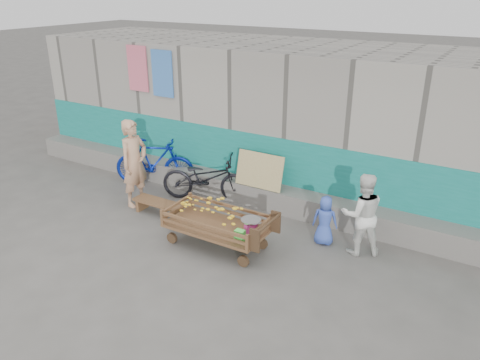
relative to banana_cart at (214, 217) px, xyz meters
The scene contains 9 objects.
ground 0.83m from the banana_cart, 125.55° to the right, with size 80.00×80.00×0.00m, color #4E4C47.
building_wall 3.67m from the banana_cart, 95.93° to the left, with size 12.00×3.50×3.00m.
banana_cart is the anchor object (origin of this frame).
bench 1.68m from the banana_cart, 165.01° to the left, with size 1.10×0.33×0.28m.
vendor_man 2.38m from the banana_cart, 165.90° to the left, with size 0.65×0.43×1.78m, color tan.
woman 2.44m from the banana_cart, 25.64° to the left, with size 0.69×0.54×1.42m, color white.
child 1.90m from the banana_cart, 33.25° to the left, with size 0.43×0.28×0.89m, color #3854B8.
bicycle_dark 1.89m from the banana_cart, 128.88° to the left, with size 0.65×1.86×0.97m, color black.
bicycle_blue 3.04m from the banana_cart, 149.60° to the left, with size 0.51×1.79×1.08m, color navy.
Camera 1 is at (4.34, -5.31, 4.20)m, focal length 35.00 mm.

